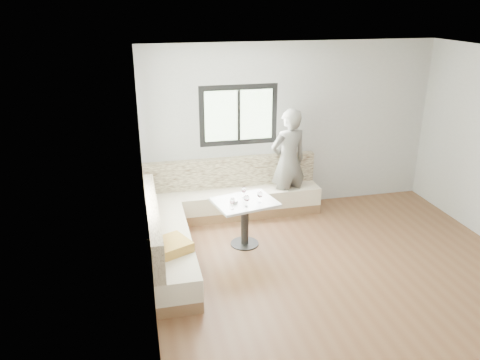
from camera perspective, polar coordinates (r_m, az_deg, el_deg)
name	(u,v)px	position (r m, az deg, el deg)	size (l,w,h in m)	color
room	(349,176)	(5.82, 13.14, 0.46)	(5.01, 5.01, 2.81)	brown
banquette	(207,215)	(7.18, -4.01, -4.30)	(2.93, 2.80, 0.95)	olive
table	(245,212)	(6.80, 0.58, -3.93)	(0.98, 0.83, 0.70)	black
person	(288,162)	(7.80, 5.90, 2.23)	(0.65, 0.43, 1.79)	slate
olive_ramekin	(234,202)	(6.65, -0.74, -2.67)	(0.11, 0.11, 0.04)	white
wine_glass_a	(232,201)	(6.43, -0.92, -2.60)	(0.08, 0.08, 0.17)	white
wine_glass_b	(247,199)	(6.51, 0.83, -2.29)	(0.08, 0.08, 0.17)	white
wine_glass_c	(260,195)	(6.64, 2.44, -1.81)	(0.08, 0.08, 0.17)	white
wine_glass_d	(244,190)	(6.79, 0.48, -1.24)	(0.08, 0.08, 0.17)	white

